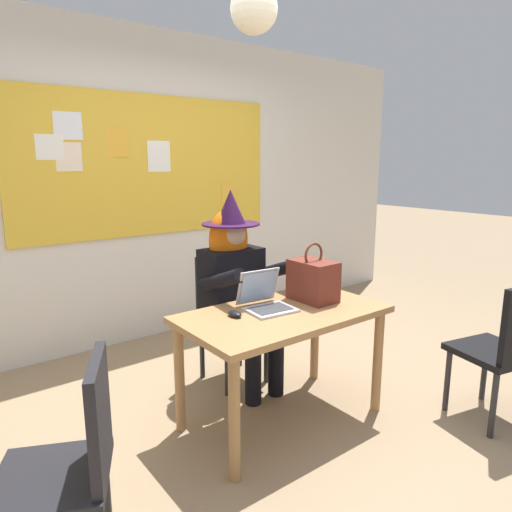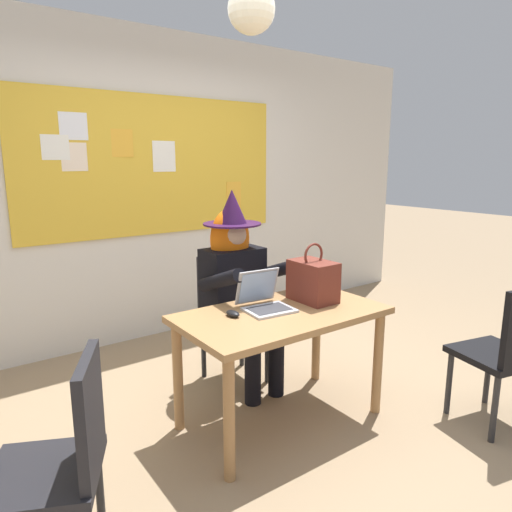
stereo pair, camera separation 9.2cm
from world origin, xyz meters
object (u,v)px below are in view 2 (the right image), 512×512
object	(u,v)px
computer_mouse	(233,314)
chair_spare_by_window	(64,455)
laptop	(265,301)
desk_main	(282,327)
person_costumed	(238,277)
chair_at_desk	(229,310)
handbag	(313,280)
chair_extra_corner	(508,349)

from	to	relation	value
computer_mouse	chair_spare_by_window	bearing A→B (deg)	-161.38
laptop	chair_spare_by_window	distance (m)	1.39
computer_mouse	chair_spare_by_window	size ratio (longest dim) A/B	0.12
desk_main	person_costumed	xyz separation A→B (m)	(0.07, 0.58, 0.18)
chair_at_desk	person_costumed	world-z (taller)	person_costumed
laptop	handbag	world-z (taller)	handbag
chair_at_desk	desk_main	bearing A→B (deg)	-4.88
chair_extra_corner	desk_main	bearing A→B (deg)	63.28
chair_at_desk	handbag	distance (m)	0.76
handbag	desk_main	bearing A→B (deg)	-170.46
handbag	chair_spare_by_window	world-z (taller)	handbag
handbag	chair_spare_by_window	size ratio (longest dim) A/B	0.43
laptop	computer_mouse	bearing A→B (deg)	-173.22
handbag	chair_at_desk	bearing A→B (deg)	108.62
chair_at_desk	chair_spare_by_window	distance (m)	1.75
desk_main	computer_mouse	bearing A→B (deg)	161.41
desk_main	chair_extra_corner	xyz separation A→B (m)	(1.02, -0.86, -0.10)
computer_mouse	person_costumed	bearing A→B (deg)	50.32
laptop	computer_mouse	distance (m)	0.24
person_costumed	chair_spare_by_window	bearing A→B (deg)	-58.03
desk_main	handbag	distance (m)	0.38
chair_spare_by_window	laptop	bearing A→B (deg)	-136.07
person_costumed	chair_extra_corner	size ratio (longest dim) A/B	1.54
desk_main	computer_mouse	distance (m)	0.33
chair_spare_by_window	chair_extra_corner	size ratio (longest dim) A/B	0.97
laptop	handbag	bearing A→B (deg)	-2.99
chair_at_desk	chair_extra_corner	distance (m)	1.83
chair_extra_corner	laptop	bearing A→B (deg)	61.51
chair_extra_corner	handbag	bearing A→B (deg)	51.97
chair_at_desk	chair_spare_by_window	bearing A→B (deg)	-53.02
chair_at_desk	person_costumed	distance (m)	0.30
handbag	computer_mouse	bearing A→B (deg)	175.38
person_costumed	laptop	bearing A→B (deg)	-15.17
desk_main	laptop	world-z (taller)	laptop
desk_main	laptop	distance (m)	0.19
chair_at_desk	laptop	xyz separation A→B (m)	(-0.13, -0.60, 0.25)
computer_mouse	chair_spare_by_window	world-z (taller)	chair_spare_by_window
person_costumed	chair_spare_by_window	xyz separation A→B (m)	(-1.42, -0.90, -0.31)
person_costumed	laptop	distance (m)	0.50
computer_mouse	chair_spare_by_window	distance (m)	1.16
person_costumed	computer_mouse	world-z (taller)	person_costumed
computer_mouse	chair_extra_corner	distance (m)	1.64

